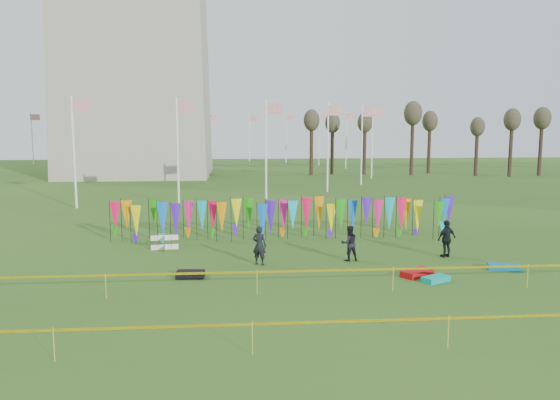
{
  "coord_description": "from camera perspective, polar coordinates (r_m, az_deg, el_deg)",
  "views": [
    {
      "loc": [
        -2.56,
        -20.21,
        5.88
      ],
      "look_at": [
        -0.36,
        6.0,
        2.33
      ],
      "focal_mm": 35.0,
      "sensor_mm": 36.0,
      "label": 1
    }
  ],
  "objects": [
    {
      "name": "kite_bag_black",
      "position": [
        21.87,
        -9.34,
        -7.67
      ],
      "size": [
        1.13,
        0.7,
        0.25
      ],
      "primitive_type": "cube",
      "rotation": [
        0.0,
        0.0,
        -0.06
      ],
      "color": "black",
      "rests_on": "ground"
    },
    {
      "name": "flagpole_ring",
      "position": [
        69.19,
        -14.39,
        5.9
      ],
      "size": [
        57.4,
        56.16,
        8.0
      ],
      "color": "white",
      "rests_on": "ground"
    },
    {
      "name": "banner_row",
      "position": [
        28.66,
        0.95,
        -1.72
      ],
      "size": [
        18.64,
        0.64,
        2.07
      ],
      "color": "black",
      "rests_on": "ground"
    },
    {
      "name": "caution_tape_near",
      "position": [
        19.42,
        2.3,
        -7.55
      ],
      "size": [
        26.0,
        0.02,
        0.9
      ],
      "color": "#FFE305",
      "rests_on": "ground"
    },
    {
      "name": "person_right",
      "position": [
        25.82,
        17.02,
        -3.88
      ],
      "size": [
        1.13,
        0.89,
        1.7
      ],
      "primitive_type": "imported",
      "rotation": [
        0.0,
        0.0,
        3.52
      ],
      "color": "black",
      "rests_on": "ground"
    },
    {
      "name": "kite_bag_red",
      "position": [
        22.44,
        14.13,
        -7.4
      ],
      "size": [
        1.49,
        1.29,
        0.25
      ],
      "primitive_type": "cube",
      "rotation": [
        0.0,
        0.0,
        0.59
      ],
      "color": "red",
      "rests_on": "ground"
    },
    {
      "name": "tree_line",
      "position": [
        72.92,
        23.7,
        7.28
      ],
      "size": [
        53.92,
        1.92,
        7.84
      ],
      "color": "#39291C",
      "rests_on": "ground"
    },
    {
      "name": "person_left",
      "position": [
        23.37,
        -2.17,
        -4.76
      ],
      "size": [
        0.75,
        0.66,
        1.69
      ],
      "primitive_type": "imported",
      "rotation": [
        0.0,
        0.0,
        2.72
      ],
      "color": "black",
      "rests_on": "ground"
    },
    {
      "name": "caution_tape_far",
      "position": [
        14.63,
        4.82,
        -12.75
      ],
      "size": [
        26.0,
        0.02,
        0.9
      ],
      "color": "#FFE305",
      "rests_on": "ground"
    },
    {
      "name": "ground",
      "position": [
        21.21,
        2.35,
        -8.41
      ],
      "size": [
        160.0,
        160.0,
        0.0
      ],
      "primitive_type": "plane",
      "color": "#284E16",
      "rests_on": "ground"
    },
    {
      "name": "box_kite",
      "position": [
        26.79,
        -11.96,
        -4.36
      ],
      "size": [
        0.66,
        0.66,
        0.73
      ],
      "rotation": [
        0.0,
        0.0,
        0.13
      ],
      "color": "red",
      "rests_on": "ground"
    },
    {
      "name": "kite_bag_teal",
      "position": [
        24.49,
        22.35,
        -6.51
      ],
      "size": [
        1.37,
        0.97,
        0.24
      ],
      "primitive_type": "cube",
      "rotation": [
        0.0,
        0.0,
        -0.33
      ],
      "color": "#0B70A5",
      "rests_on": "ground"
    },
    {
      "name": "person_mid",
      "position": [
        24.25,
        7.26,
        -4.5
      ],
      "size": [
        0.82,
        0.58,
        1.57
      ],
      "primitive_type": "imported",
      "rotation": [
        0.0,
        0.0,
        3.29
      ],
      "color": "black",
      "rests_on": "ground"
    },
    {
      "name": "kite_bag_turquoise",
      "position": [
        21.83,
        15.96,
        -7.94
      ],
      "size": [
        1.2,
        0.97,
        0.21
      ],
      "primitive_type": "cube",
      "rotation": [
        0.0,
        0.0,
        0.49
      ],
      "color": "#0BADA2",
      "rests_on": "ground"
    }
  ]
}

